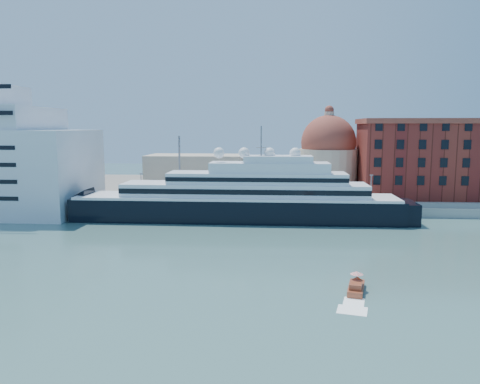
{
  "coord_description": "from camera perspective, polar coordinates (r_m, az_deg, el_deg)",
  "views": [
    {
      "loc": [
        5.19,
        -89.86,
        22.71
      ],
      "look_at": [
        -2.72,
        18.0,
        7.72
      ],
      "focal_mm": 35.0,
      "sensor_mm": 36.0,
      "label": 1
    }
  ],
  "objects": [
    {
      "name": "warehouse",
      "position": [
        149.65,
        22.47,
        3.88
      ],
      "size": [
        43.0,
        19.0,
        23.25
      ],
      "color": "maroon",
      "rests_on": "land"
    },
    {
      "name": "church",
      "position": [
        148.05,
        4.65,
        3.29
      ],
      "size": [
        66.0,
        18.0,
        25.5
      ],
      "color": "beige",
      "rests_on": "land"
    },
    {
      "name": "quay",
      "position": [
        125.81,
        1.77,
        -1.93
      ],
      "size": [
        180.0,
        10.0,
        2.5
      ],
      "primitive_type": "cube",
      "color": "gray",
      "rests_on": "ground"
    },
    {
      "name": "service_barge",
      "position": [
        122.72,
        -18.46,
        -2.84
      ],
      "size": [
        11.91,
        7.39,
        2.54
      ],
      "rotation": [
        0.0,
        0.0,
        -0.35
      ],
      "color": "white",
      "rests_on": "ground"
    },
    {
      "name": "lamp_posts",
      "position": [
        124.09,
        -4.1,
        1.92
      ],
      "size": [
        120.8,
        2.4,
        18.0
      ],
      "color": "slate",
      "rests_on": "quay"
    },
    {
      "name": "ground",
      "position": [
        92.83,
        0.87,
        -6.27
      ],
      "size": [
        400.0,
        400.0,
        0.0
      ],
      "primitive_type": "plane",
      "color": "#335958",
      "rests_on": "ground"
    },
    {
      "name": "quay_fence",
      "position": [
        121.07,
        1.68,
        -1.43
      ],
      "size": [
        180.0,
        0.1,
        1.2
      ],
      "primitive_type": "cube",
      "color": "slate",
      "rests_on": "quay"
    },
    {
      "name": "land",
      "position": [
        166.36,
        2.37,
        0.39
      ],
      "size": [
        260.0,
        72.0,
        2.0
      ],
      "primitive_type": "cube",
      "color": "slate",
      "rests_on": "ground"
    },
    {
      "name": "water_taxi",
      "position": [
        68.18,
        13.97,
        -11.19
      ],
      "size": [
        3.39,
        6.42,
        2.9
      ],
      "rotation": [
        0.0,
        0.0,
        -0.23
      ],
      "color": "maroon",
      "rests_on": "ground"
    },
    {
      "name": "superyacht",
      "position": [
        114.9,
        -1.74,
        -1.16
      ],
      "size": [
        89.99,
        12.48,
        26.89
      ],
      "color": "black",
      "rests_on": "ground"
    }
  ]
}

